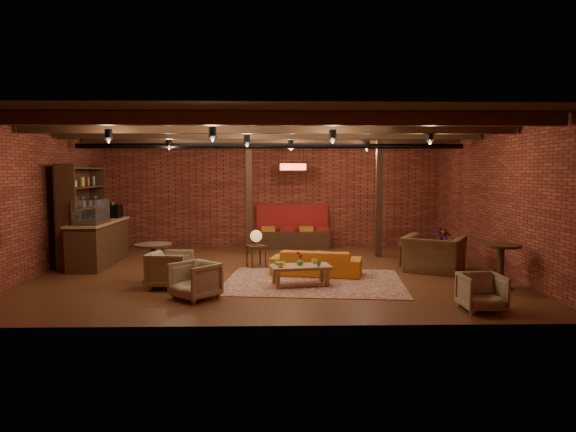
{
  "coord_description": "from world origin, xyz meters",
  "views": [
    {
      "loc": [
        0.13,
        -11.24,
        2.23
      ],
      "look_at": [
        0.39,
        0.2,
        1.23
      ],
      "focal_mm": 32.0,
      "sensor_mm": 36.0,
      "label": 1
    }
  ],
  "objects_px": {
    "plant_tall": "(442,210)",
    "side_table_book": "(409,246)",
    "side_table_lamp": "(256,239)",
    "round_table_right": "(501,259)",
    "coffee_table": "(300,268)",
    "armchair_right": "(434,248)",
    "armchair_b": "(195,279)",
    "sofa": "(316,262)",
    "armchair_a": "(170,268)",
    "armchair_far": "(482,290)",
    "round_table_left": "(153,256)"
  },
  "relations": [
    {
      "from": "round_table_left",
      "to": "side_table_lamp",
      "type": "bearing_deg",
      "value": 37.5
    },
    {
      "from": "sofa",
      "to": "round_table_right",
      "type": "xyz_separation_m",
      "value": [
        3.41,
        -1.32,
        0.29
      ]
    },
    {
      "from": "armchair_b",
      "to": "armchair_right",
      "type": "distance_m",
      "value": 5.4
    },
    {
      "from": "armchair_right",
      "to": "round_table_right",
      "type": "distance_m",
      "value": 1.79
    },
    {
      "from": "sofa",
      "to": "armchair_right",
      "type": "xyz_separation_m",
      "value": [
        2.62,
        0.28,
        0.26
      ]
    },
    {
      "from": "armchair_b",
      "to": "armchair_far",
      "type": "relative_size",
      "value": 1.08
    },
    {
      "from": "armchair_right",
      "to": "plant_tall",
      "type": "relative_size",
      "value": 0.49
    },
    {
      "from": "armchair_a",
      "to": "round_table_right",
      "type": "bearing_deg",
      "value": -86.48
    },
    {
      "from": "coffee_table",
      "to": "round_table_left",
      "type": "bearing_deg",
      "value": 171.59
    },
    {
      "from": "plant_tall",
      "to": "armchair_b",
      "type": "bearing_deg",
      "value": -146.38
    },
    {
      "from": "side_table_book",
      "to": "sofa",
      "type": "bearing_deg",
      "value": -155.18
    },
    {
      "from": "round_table_left",
      "to": "round_table_right",
      "type": "height_order",
      "value": "round_table_right"
    },
    {
      "from": "sofa",
      "to": "armchair_b",
      "type": "distance_m",
      "value": 3.03
    },
    {
      "from": "side_table_lamp",
      "to": "round_table_left",
      "type": "relative_size",
      "value": 1.13
    },
    {
      "from": "sofa",
      "to": "armchair_a",
      "type": "distance_m",
      "value": 3.1
    },
    {
      "from": "round_table_right",
      "to": "plant_tall",
      "type": "xyz_separation_m",
      "value": [
        -0.18,
        3.0,
        0.69
      ]
    },
    {
      "from": "armchair_right",
      "to": "side_table_book",
      "type": "distance_m",
      "value": 0.85
    },
    {
      "from": "side_table_lamp",
      "to": "armchair_a",
      "type": "distance_m",
      "value": 2.62
    },
    {
      "from": "side_table_lamp",
      "to": "round_table_right",
      "type": "distance_m",
      "value": 5.27
    },
    {
      "from": "coffee_table",
      "to": "side_table_book",
      "type": "distance_m",
      "value": 3.35
    },
    {
      "from": "armchair_right",
      "to": "armchair_far",
      "type": "bearing_deg",
      "value": 117.25
    },
    {
      "from": "side_table_book",
      "to": "round_table_right",
      "type": "xyz_separation_m",
      "value": [
        1.15,
        -2.37,
        0.09
      ]
    },
    {
      "from": "side_table_lamp",
      "to": "armchair_far",
      "type": "distance_m",
      "value": 5.38
    },
    {
      "from": "sofa",
      "to": "round_table_right",
      "type": "height_order",
      "value": "round_table_right"
    },
    {
      "from": "side_table_lamp",
      "to": "armchair_far",
      "type": "bearing_deg",
      "value": -45.6
    },
    {
      "from": "sofa",
      "to": "armchair_a",
      "type": "relative_size",
      "value": 2.46
    },
    {
      "from": "round_table_right",
      "to": "armchair_far",
      "type": "distance_m",
      "value": 1.84
    },
    {
      "from": "coffee_table",
      "to": "round_table_right",
      "type": "height_order",
      "value": "round_table_right"
    },
    {
      "from": "round_table_right",
      "to": "coffee_table",
      "type": "bearing_deg",
      "value": 175.14
    },
    {
      "from": "armchair_right",
      "to": "side_table_book",
      "type": "bearing_deg",
      "value": -33.52
    },
    {
      "from": "plant_tall",
      "to": "armchair_right",
      "type": "bearing_deg",
      "value": -113.51
    },
    {
      "from": "coffee_table",
      "to": "round_table_right",
      "type": "xyz_separation_m",
      "value": [
        3.81,
        -0.32,
        0.21
      ]
    },
    {
      "from": "armchair_right",
      "to": "plant_tall",
      "type": "height_order",
      "value": "plant_tall"
    },
    {
      "from": "armchair_far",
      "to": "plant_tall",
      "type": "xyz_separation_m",
      "value": [
        0.8,
        4.54,
        0.93
      ]
    },
    {
      "from": "armchair_b",
      "to": "side_table_book",
      "type": "distance_m",
      "value": 5.46
    },
    {
      "from": "side_table_book",
      "to": "coffee_table",
      "type": "bearing_deg",
      "value": -142.45
    },
    {
      "from": "plant_tall",
      "to": "side_table_book",
      "type": "bearing_deg",
      "value": -146.87
    },
    {
      "from": "side_table_lamp",
      "to": "round_table_right",
      "type": "bearing_deg",
      "value": -25.9
    },
    {
      "from": "coffee_table",
      "to": "armchair_far",
      "type": "distance_m",
      "value": 3.39
    },
    {
      "from": "coffee_table",
      "to": "plant_tall",
      "type": "bearing_deg",
      "value": 36.41
    },
    {
      "from": "side_table_book",
      "to": "plant_tall",
      "type": "height_order",
      "value": "plant_tall"
    },
    {
      "from": "coffee_table",
      "to": "armchair_right",
      "type": "height_order",
      "value": "armchair_right"
    },
    {
      "from": "coffee_table",
      "to": "side_table_lamp",
      "type": "height_order",
      "value": "side_table_lamp"
    },
    {
      "from": "sofa",
      "to": "side_table_lamp",
      "type": "bearing_deg",
      "value": -23.56
    },
    {
      "from": "side_table_lamp",
      "to": "round_table_left",
      "type": "distance_m",
      "value": 2.54
    },
    {
      "from": "armchair_b",
      "to": "plant_tall",
      "type": "relative_size",
      "value": 0.28
    },
    {
      "from": "coffee_table",
      "to": "armchair_a",
      "type": "bearing_deg",
      "value": -177.77
    },
    {
      "from": "armchair_far",
      "to": "plant_tall",
      "type": "height_order",
      "value": "plant_tall"
    },
    {
      "from": "sofa",
      "to": "round_table_left",
      "type": "height_order",
      "value": "round_table_left"
    },
    {
      "from": "armchair_b",
      "to": "armchair_right",
      "type": "relative_size",
      "value": 0.58
    }
  ]
}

